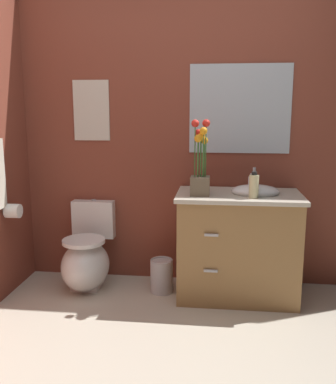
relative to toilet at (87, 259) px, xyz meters
name	(u,v)px	position (x,y,z in m)	size (l,w,h in m)	color
ground_plane	(154,376)	(0.72, -1.13, -0.24)	(8.69, 8.69, 0.00)	beige
wall_back	(203,134)	(0.92, 0.30, 1.01)	(4.05, 0.05, 2.50)	brown
toilet	(87,259)	(0.00, 0.00, 0.00)	(0.38, 0.59, 0.69)	white
vanity_cabinet	(238,244)	(1.22, -0.03, 0.18)	(0.94, 0.56, 1.00)	#9E7242
flower_vase	(200,168)	(0.92, -0.12, 0.79)	(0.14, 0.14, 0.56)	brown
soap_bottle	(252,185)	(1.31, -0.04, 0.65)	(0.05, 0.05, 0.16)	white
lotion_bottle	(254,186)	(1.31, -0.17, 0.67)	(0.07, 0.07, 0.19)	beige
trash_bin	(162,275)	(0.62, -0.03, -0.11)	(0.18, 0.18, 0.27)	#B7B7BC
wall_poster	(91,110)	(0.00, 0.27, 1.19)	(0.30, 0.01, 0.49)	beige
wall_mirror	(240,109)	(1.22, 0.27, 1.21)	(0.80, 0.01, 0.70)	#B2BCC6
toilet_paper_roll	(13,211)	(-0.51, -0.20, 0.44)	(0.11, 0.11, 0.11)	white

